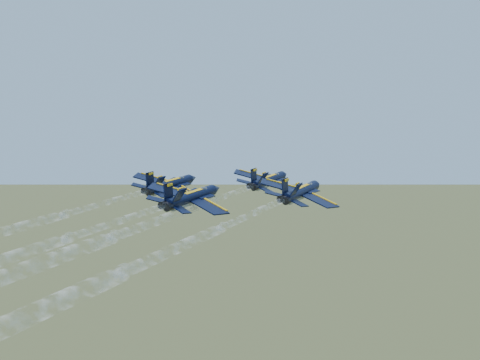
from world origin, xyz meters
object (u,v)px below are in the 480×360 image
Objects in this scene: jet_lead at (269,180)px; jet_right at (301,192)px; jet_slot at (192,197)px; jet_left at (171,184)px.

jet_right is at bearing -51.88° from jet_lead.
jet_lead is at bearing 87.97° from jet_slot.
jet_right is 15.33m from jet_slot.
jet_slot is (3.31, -23.28, 0.00)m from jet_lead.
jet_left and jet_right have the same top height.
jet_lead is at bearing 128.12° from jet_right.
jet_right is 1.00× the size of jet_slot.
jet_lead is 15.95m from jet_left.
jet_lead is 15.70m from jet_right.
jet_slot is (-8.40, -12.82, 0.00)m from jet_right.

